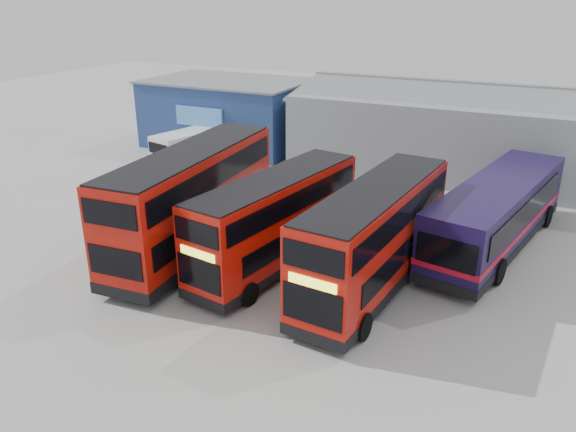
# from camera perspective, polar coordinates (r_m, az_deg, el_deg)

# --- Properties ---
(ground_plane) EXTENTS (120.00, 120.00, 0.00)m
(ground_plane) POSITION_cam_1_polar(r_m,az_deg,el_deg) (24.88, 0.05, -5.69)
(ground_plane) COLOR gray
(ground_plane) RESTS_ON ground
(office_block) EXTENTS (12.30, 8.32, 5.12)m
(office_block) POSITION_cam_1_polar(r_m,az_deg,el_deg) (45.50, -6.04, 10.43)
(office_block) COLOR navy
(office_block) RESTS_ON ground
(maintenance_shed) EXTENTS (30.50, 12.00, 5.89)m
(maintenance_shed) POSITION_cam_1_polar(r_m,az_deg,el_deg) (40.86, 23.20, 7.52)
(maintenance_shed) COLOR gray
(maintenance_shed) RESTS_ON ground
(double_decker_left) EXTENTS (3.60, 11.72, 4.89)m
(double_decker_left) POSITION_cam_1_polar(r_m,az_deg,el_deg) (26.40, -9.61, 1.43)
(double_decker_left) COLOR #B9140A
(double_decker_left) RESTS_ON ground
(double_decker_centre) EXTENTS (3.88, 10.12, 4.19)m
(double_decker_centre) POSITION_cam_1_polar(r_m,az_deg,el_deg) (24.58, -1.21, -0.69)
(double_decker_centre) COLOR #B9140A
(double_decker_centre) RESTS_ON ground
(double_decker_right) EXTENTS (3.44, 10.67, 4.44)m
(double_decker_right) POSITION_cam_1_polar(r_m,az_deg,el_deg) (22.90, 8.77, -2.38)
(double_decker_right) COLOR #B9140A
(double_decker_right) RESTS_ON ground
(single_decker_blue) EXTENTS (5.17, 12.66, 3.35)m
(single_decker_blue) POSITION_cam_1_polar(r_m,az_deg,el_deg) (28.25, 20.42, 0.03)
(single_decker_blue) COLOR #120D3A
(single_decker_blue) RESTS_ON ground
(panel_van) EXTENTS (3.26, 5.64, 2.32)m
(panel_van) POSITION_cam_1_polar(r_m,az_deg,el_deg) (40.78, -10.12, 7.02)
(panel_van) COLOR white
(panel_van) RESTS_ON ground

